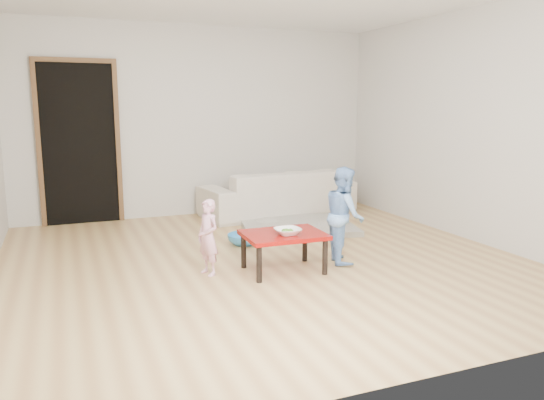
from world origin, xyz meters
TOP-DOWN VIEW (x-y plane):
  - floor at (0.00, 0.00)m, footprint 5.00×5.00m
  - back_wall at (0.00, 2.50)m, footprint 5.00×0.02m
  - right_wall at (2.50, 0.00)m, footprint 0.02×5.00m
  - doorway at (-1.60, 2.48)m, footprint 1.02×0.08m
  - sofa at (0.99, 2.05)m, footprint 2.23×1.07m
  - cushion at (0.59, 1.86)m, footprint 0.51×0.49m
  - red_table at (0.04, -0.38)m, footprint 0.75×0.57m
  - bowl at (0.05, -0.46)m, footprint 0.24×0.24m
  - broccoli at (0.05, -0.46)m, footprint 0.12×0.12m
  - child_pink at (-0.63, -0.21)m, footprint 0.25×0.30m
  - child_blue at (0.72, -0.31)m, footprint 0.47×0.54m
  - basin at (0.01, 0.66)m, footprint 0.37×0.37m
  - blanket at (0.87, 1.12)m, footprint 1.54×1.36m

SIDE VIEW (x-z plane):
  - floor at x=0.00m, z-range -0.01..0.01m
  - blanket at x=0.87m, z-range 0.00..0.07m
  - basin at x=0.01m, z-range 0.00..0.12m
  - red_table at x=0.04m, z-range 0.00..0.37m
  - sofa at x=0.99m, z-range 0.00..0.63m
  - child_pink at x=-0.63m, z-range 0.00..0.70m
  - broccoli at x=0.05m, z-range 0.37..0.42m
  - bowl at x=0.05m, z-range 0.37..0.43m
  - cushion at x=0.59m, z-range 0.41..0.52m
  - child_blue at x=0.72m, z-range 0.00..0.95m
  - doorway at x=-1.60m, z-range -0.03..2.08m
  - back_wall at x=0.00m, z-range 0.00..2.60m
  - right_wall at x=2.50m, z-range 0.00..2.60m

